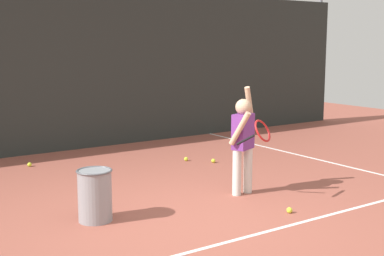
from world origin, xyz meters
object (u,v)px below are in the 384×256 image
tennis_player (244,138)px  ball_hopper (95,195)px  tennis_ball_3 (289,210)px  tennis_ball_4 (186,159)px  tennis_ball_1 (30,165)px  tennis_ball_7 (213,161)px

tennis_player → ball_hopper: bearing=154.7°
tennis_ball_3 → tennis_ball_4: bearing=80.1°
tennis_ball_1 → tennis_ball_4: bearing=-24.9°
tennis_player → tennis_ball_4: bearing=55.2°
tennis_ball_7 → tennis_ball_1: bearing=151.1°
ball_hopper → tennis_player: bearing=-3.2°
tennis_ball_3 → tennis_player: bearing=86.8°
tennis_ball_3 → tennis_ball_4: (0.50, 2.85, 0.00)m
tennis_ball_1 → tennis_ball_7: size_ratio=1.00×
ball_hopper → tennis_ball_7: ball_hopper is taller
tennis_player → tennis_ball_1: tennis_player is taller
tennis_ball_1 → tennis_ball_3: 4.25m
ball_hopper → tennis_ball_3: bearing=-27.3°
tennis_ball_1 → tennis_ball_4: same height
tennis_player → tennis_ball_7: 1.92m
tennis_ball_1 → tennis_ball_7: 2.86m
ball_hopper → tennis_ball_1: size_ratio=8.52×
tennis_player → ball_hopper: tennis_player is taller
tennis_player → tennis_ball_4: 2.14m
ball_hopper → tennis_ball_3: size_ratio=8.52×
tennis_ball_1 → tennis_ball_7: (2.51, -1.38, 0.00)m
tennis_ball_1 → tennis_ball_4: 2.44m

